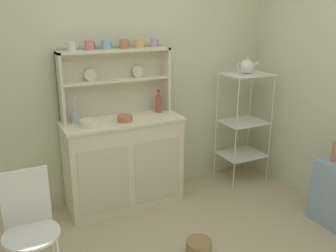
# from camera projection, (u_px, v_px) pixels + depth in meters

# --- Properties ---
(wall_back) EXTENTS (3.84, 0.05, 2.50)m
(wall_back) POSITION_uv_depth(u_px,v_px,m) (123.00, 73.00, 3.50)
(wall_back) COLOR beige
(wall_back) RESTS_ON ground
(hutch_cabinet) EXTENTS (1.12, 0.45, 0.86)m
(hutch_cabinet) POSITION_uv_depth(u_px,v_px,m) (124.00, 161.00, 3.47)
(hutch_cabinet) COLOR silver
(hutch_cabinet) RESTS_ON ground
(hutch_shelf_unit) EXTENTS (1.04, 0.18, 0.63)m
(hutch_shelf_unit) POSITION_uv_depth(u_px,v_px,m) (115.00, 77.00, 3.38)
(hutch_shelf_unit) COLOR beige
(hutch_shelf_unit) RESTS_ON hutch_cabinet
(bakers_rack) EXTENTS (0.47, 0.38, 1.20)m
(bakers_rack) POSITION_uv_depth(u_px,v_px,m) (244.00, 116.00, 3.90)
(bakers_rack) COLOR silver
(bakers_rack) RESTS_ON ground
(wire_chair) EXTENTS (0.36, 0.36, 0.85)m
(wire_chair) POSITION_uv_depth(u_px,v_px,m) (29.00, 221.00, 2.34)
(wire_chair) COLOR white
(wire_chair) RESTS_ON ground
(floor_basket) EXTENTS (0.20, 0.20, 0.13)m
(floor_basket) POSITION_uv_depth(u_px,v_px,m) (199.00, 248.00, 2.80)
(floor_basket) COLOR #93754C
(floor_basket) RESTS_ON ground
(cup_cream_0) EXTENTS (0.09, 0.07, 0.08)m
(cup_cream_0) POSITION_uv_depth(u_px,v_px,m) (72.00, 46.00, 3.09)
(cup_cream_0) COLOR silver
(cup_cream_0) RESTS_ON hutch_shelf_unit
(cup_rose_1) EXTENTS (0.09, 0.08, 0.08)m
(cup_rose_1) POSITION_uv_depth(u_px,v_px,m) (89.00, 45.00, 3.15)
(cup_rose_1) COLOR #D17A84
(cup_rose_1) RESTS_ON hutch_shelf_unit
(cup_sky_2) EXTENTS (0.10, 0.08, 0.08)m
(cup_sky_2) POSITION_uv_depth(u_px,v_px,m) (106.00, 45.00, 3.22)
(cup_sky_2) COLOR #8EB2D1
(cup_sky_2) RESTS_ON hutch_shelf_unit
(cup_terracotta_3) EXTENTS (0.09, 0.08, 0.09)m
(cup_terracotta_3) POSITION_uv_depth(u_px,v_px,m) (124.00, 44.00, 3.29)
(cup_terracotta_3) COLOR #C67556
(cup_terracotta_3) RESTS_ON hutch_shelf_unit
(cup_gold_4) EXTENTS (0.10, 0.08, 0.09)m
(cup_gold_4) POSITION_uv_depth(u_px,v_px,m) (140.00, 43.00, 3.35)
(cup_gold_4) COLOR #DBB760
(cup_gold_4) RESTS_ON hutch_shelf_unit
(cup_lilac_5) EXTENTS (0.08, 0.07, 0.08)m
(cup_lilac_5) POSITION_uv_depth(u_px,v_px,m) (154.00, 43.00, 3.42)
(cup_lilac_5) COLOR #B79ECC
(cup_lilac_5) RESTS_ON hutch_shelf_unit
(bowl_mixing_large) EXTENTS (0.17, 0.17, 0.06)m
(bowl_mixing_large) POSITION_uv_depth(u_px,v_px,m) (89.00, 123.00, 3.14)
(bowl_mixing_large) COLOR silver
(bowl_mixing_large) RESTS_ON hutch_cabinet
(bowl_floral_medium) EXTENTS (0.14, 0.14, 0.06)m
(bowl_floral_medium) POSITION_uv_depth(u_px,v_px,m) (125.00, 118.00, 3.28)
(bowl_floral_medium) COLOR #C67556
(bowl_floral_medium) RESTS_ON hutch_cabinet
(jam_bottle) EXTENTS (0.06, 0.06, 0.22)m
(jam_bottle) POSITION_uv_depth(u_px,v_px,m) (159.00, 103.00, 3.57)
(jam_bottle) COLOR #B74C47
(jam_bottle) RESTS_ON hutch_cabinet
(utensil_jar) EXTENTS (0.08, 0.08, 0.24)m
(utensil_jar) POSITION_uv_depth(u_px,v_px,m) (75.00, 117.00, 3.22)
(utensil_jar) COLOR #B2B7C6
(utensil_jar) RESTS_ON hutch_cabinet
(porcelain_teapot) EXTENTS (0.24, 0.15, 0.17)m
(porcelain_teapot) POSITION_uv_depth(u_px,v_px,m) (247.00, 66.00, 3.74)
(porcelain_teapot) COLOR white
(porcelain_teapot) RESTS_ON bakers_rack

